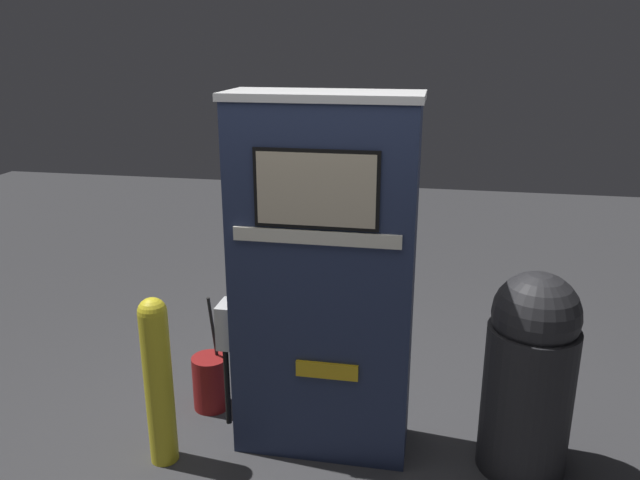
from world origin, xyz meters
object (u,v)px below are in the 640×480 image
safety_bollard (158,377)px  trash_bin (529,372)px  gas_pump (323,281)px  squeegee_bucket (211,382)px

safety_bollard → trash_bin: (1.97, 0.32, 0.06)m
gas_pump → squeegee_bucket: 1.16m
trash_bin → squeegee_bucket: bearing=172.8°
gas_pump → safety_bollard: gas_pump is taller
gas_pump → squeegee_bucket: size_ratio=2.57×
gas_pump → safety_bollard: size_ratio=2.05×
trash_bin → squeegee_bucket: trash_bin is taller
squeegee_bucket → trash_bin: bearing=-7.2°
safety_bollard → trash_bin: size_ratio=0.86×
trash_bin → squeegee_bucket: size_ratio=1.45×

